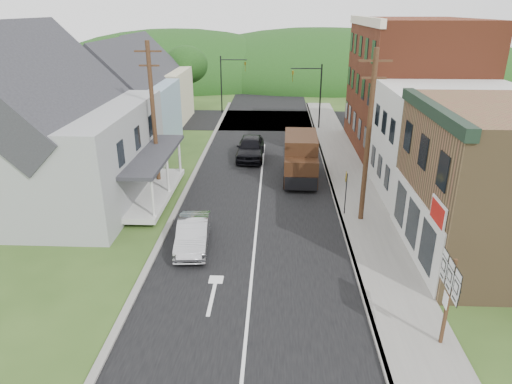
# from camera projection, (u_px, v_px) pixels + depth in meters

# --- Properties ---
(ground) EXTENTS (120.00, 120.00, 0.00)m
(ground) POSITION_uv_depth(u_px,v_px,m) (254.00, 251.00, 21.71)
(ground) COLOR #2D4719
(ground) RESTS_ON ground
(road) EXTENTS (9.00, 90.00, 0.02)m
(road) POSITION_uv_depth(u_px,v_px,m) (261.00, 178.00, 30.96)
(road) COLOR black
(road) RESTS_ON ground
(cross_road) EXTENTS (60.00, 9.00, 0.02)m
(cross_road) POSITION_uv_depth(u_px,v_px,m) (267.00, 120.00, 46.69)
(cross_road) COLOR black
(cross_road) RESTS_ON ground
(sidewalk_right) EXTENTS (2.80, 55.00, 0.15)m
(sidewalk_right) POSITION_uv_depth(u_px,v_px,m) (353.00, 189.00, 28.84)
(sidewalk_right) COLOR slate
(sidewalk_right) RESTS_ON ground
(curb_right) EXTENTS (0.20, 55.00, 0.15)m
(curb_right) POSITION_uv_depth(u_px,v_px,m) (332.00, 189.00, 28.90)
(curb_right) COLOR slate
(curb_right) RESTS_ON ground
(curb_left) EXTENTS (0.30, 55.00, 0.12)m
(curb_left) POSITION_uv_depth(u_px,v_px,m) (188.00, 186.00, 29.28)
(curb_left) COLOR slate
(curb_left) RESTS_ON ground
(storefront_tan) EXTENTS (8.00, 8.00, 7.00)m
(storefront_tan) POSITION_uv_depth(u_px,v_px,m) (512.00, 186.00, 19.93)
(storefront_tan) COLOR brown
(storefront_tan) RESTS_ON ground
(storefront_white) EXTENTS (8.00, 7.00, 6.50)m
(storefront_white) POSITION_uv_depth(u_px,v_px,m) (451.00, 144.00, 26.97)
(storefront_white) COLOR silver
(storefront_white) RESTS_ON ground
(storefront_red) EXTENTS (8.00, 12.00, 10.00)m
(storefront_red) POSITION_uv_depth(u_px,v_px,m) (411.00, 88.00, 35.10)
(storefront_red) COLOR maroon
(storefront_red) RESTS_ON ground
(house_gray) EXTENTS (10.20, 12.24, 8.35)m
(house_gray) POSITION_uv_depth(u_px,v_px,m) (51.00, 130.00, 26.16)
(house_gray) COLOR gray
(house_gray) RESTS_ON ground
(house_blue) EXTENTS (7.14, 8.16, 7.28)m
(house_blue) POSITION_uv_depth(u_px,v_px,m) (127.00, 102.00, 36.50)
(house_blue) COLOR #88A9B9
(house_blue) RESTS_ON ground
(house_cream) EXTENTS (7.14, 8.16, 7.28)m
(house_cream) POSITION_uv_depth(u_px,v_px,m) (150.00, 84.00, 44.85)
(house_cream) COLOR beige
(house_cream) RESTS_ON ground
(utility_pole_right) EXTENTS (1.60, 0.26, 9.00)m
(utility_pole_right) POSITION_uv_depth(u_px,v_px,m) (368.00, 138.00, 22.97)
(utility_pole_right) COLOR #472D19
(utility_pole_right) RESTS_ON ground
(utility_pole_left) EXTENTS (1.60, 0.26, 9.00)m
(utility_pole_left) POSITION_uv_depth(u_px,v_px,m) (153.00, 116.00, 27.62)
(utility_pole_left) COLOR #472D19
(utility_pole_left) RESTS_ON ground
(traffic_signal_right) EXTENTS (2.87, 0.20, 6.00)m
(traffic_signal_right) POSITION_uv_depth(u_px,v_px,m) (313.00, 89.00, 41.86)
(traffic_signal_right) COLOR black
(traffic_signal_right) RESTS_ON ground
(traffic_signal_left) EXTENTS (2.87, 0.20, 6.00)m
(traffic_signal_left) POSITION_uv_depth(u_px,v_px,m) (228.00, 78.00, 48.69)
(traffic_signal_left) COLOR black
(traffic_signal_left) RESTS_ON ground
(tree_left_b) EXTENTS (4.80, 4.80, 6.94)m
(tree_left_b) POSITION_uv_depth(u_px,v_px,m) (18.00, 98.00, 31.67)
(tree_left_b) COLOR #382616
(tree_left_b) RESTS_ON ground
(tree_left_c) EXTENTS (5.80, 5.80, 8.41)m
(tree_left_c) POSITION_uv_depth(u_px,v_px,m) (42.00, 68.00, 38.75)
(tree_left_c) COLOR #382616
(tree_left_c) RESTS_ON ground
(tree_left_d) EXTENTS (4.80, 4.80, 6.94)m
(tree_left_d) POSITION_uv_depth(u_px,v_px,m) (186.00, 65.00, 49.85)
(tree_left_d) COLOR #382616
(tree_left_d) RESTS_ON ground
(forested_ridge) EXTENTS (90.00, 30.00, 16.00)m
(forested_ridge) POSITION_uv_depth(u_px,v_px,m) (271.00, 80.00, 72.60)
(forested_ridge) COLOR black
(forested_ridge) RESTS_ON ground
(silver_sedan) EXTENTS (1.78, 4.26, 1.37)m
(silver_sedan) POSITION_uv_depth(u_px,v_px,m) (193.00, 234.00, 21.78)
(silver_sedan) COLOR #A9A9AD
(silver_sedan) RESTS_ON ground
(dark_sedan) EXTENTS (2.06, 4.99, 1.69)m
(dark_sedan) POSITION_uv_depth(u_px,v_px,m) (251.00, 148.00, 34.61)
(dark_sedan) COLOR black
(dark_sedan) RESTS_ON ground
(delivery_van) EXTENTS (2.30, 5.31, 2.94)m
(delivery_van) POSITION_uv_depth(u_px,v_px,m) (301.00, 158.00, 30.16)
(delivery_van) COLOR black
(delivery_van) RESTS_ON ground
(route_sign_cluster) EXTENTS (0.20, 1.86, 3.25)m
(route_sign_cluster) POSITION_uv_depth(u_px,v_px,m) (449.00, 290.00, 14.77)
(route_sign_cluster) COLOR #472D19
(route_sign_cluster) RESTS_ON sidewalk_right
(warning_sign) EXTENTS (0.19, 0.67, 2.51)m
(warning_sign) POSITION_uv_depth(u_px,v_px,m) (346.00, 187.00, 24.65)
(warning_sign) COLOR black
(warning_sign) RESTS_ON sidewalk_right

